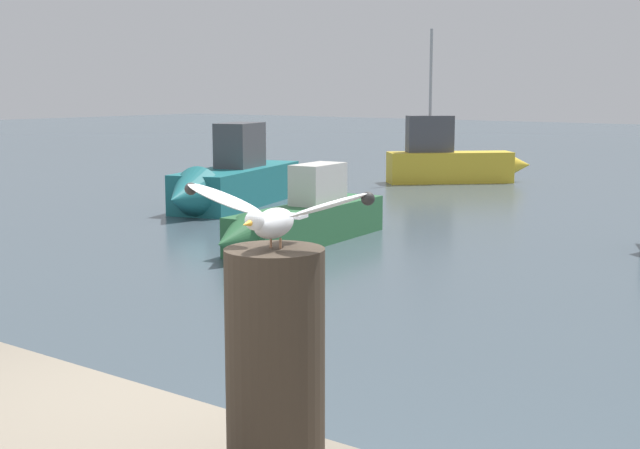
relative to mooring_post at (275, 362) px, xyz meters
name	(u,v)px	position (x,y,z in m)	size (l,w,h in m)	color
mooring_post	(275,362)	(0.00, 0.00, 0.00)	(0.34, 0.34, 0.78)	#382D23
seagull	(274,214)	(0.00, 0.00, 0.51)	(0.69, 0.39, 0.21)	tan
boat_teal	(228,183)	(-11.05, 11.54, -1.09)	(2.58, 5.12, 1.88)	#1E7075
boat_yellow	(455,161)	(-9.67, 18.95, -1.04)	(3.34, 3.30, 4.06)	yellow
boat_green	(300,221)	(-6.99, 8.89, -1.22)	(1.23, 4.34, 1.32)	#2D6B3D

